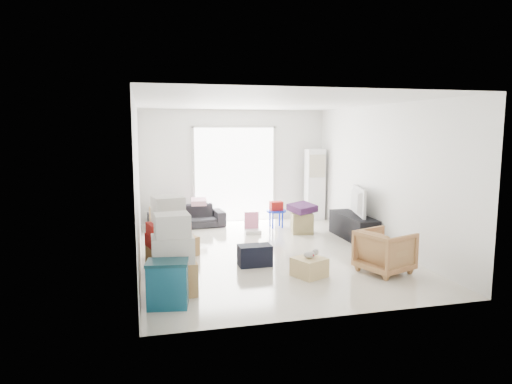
{
  "coord_description": "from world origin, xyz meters",
  "views": [
    {
      "loc": [
        -2.15,
        -7.85,
        2.24
      ],
      "look_at": [
        -0.15,
        0.2,
        1.09
      ],
      "focal_mm": 32.0,
      "sensor_mm": 36.0,
      "label": 1
    }
  ],
  "objects_px": {
    "kids_table": "(276,209)",
    "wood_crate": "(309,267)",
    "tv_console": "(353,227)",
    "armchair": "(385,249)",
    "storage_bins": "(168,284)",
    "sofa": "(187,213)",
    "ottoman": "(302,223)",
    "television": "(354,212)",
    "ac_tower": "(315,185)"
  },
  "relations": [
    {
      "from": "kids_table",
      "to": "wood_crate",
      "type": "relative_size",
      "value": 1.39
    },
    {
      "from": "tv_console",
      "to": "kids_table",
      "type": "xyz_separation_m",
      "value": [
        -1.23,
        1.43,
        0.18
      ]
    },
    {
      "from": "armchair",
      "to": "storage_bins",
      "type": "xyz_separation_m",
      "value": [
        -3.38,
        -0.61,
        -0.07
      ]
    },
    {
      "from": "sofa",
      "to": "armchair",
      "type": "bearing_deg",
      "value": -61.69
    },
    {
      "from": "tv_console",
      "to": "armchair",
      "type": "relative_size",
      "value": 1.99
    },
    {
      "from": "storage_bins",
      "to": "kids_table",
      "type": "height_order",
      "value": "same"
    },
    {
      "from": "tv_console",
      "to": "ottoman",
      "type": "distance_m",
      "value": 1.13
    },
    {
      "from": "tv_console",
      "to": "television",
      "type": "xyz_separation_m",
      "value": [
        0.0,
        0.0,
        0.31
      ]
    },
    {
      "from": "television",
      "to": "sofa",
      "type": "relative_size",
      "value": 0.58
    },
    {
      "from": "ac_tower",
      "to": "kids_table",
      "type": "xyz_separation_m",
      "value": [
        -1.18,
        -0.65,
        -0.45
      ]
    },
    {
      "from": "ac_tower",
      "to": "television",
      "type": "xyz_separation_m",
      "value": [
        0.05,
        -2.08,
        -0.32
      ]
    },
    {
      "from": "tv_console",
      "to": "sofa",
      "type": "relative_size",
      "value": 0.86
    },
    {
      "from": "ac_tower",
      "to": "armchair",
      "type": "xyz_separation_m",
      "value": [
        -0.47,
        -4.25,
        -0.5
      ]
    },
    {
      "from": "television",
      "to": "ottoman",
      "type": "bearing_deg",
      "value": 63.0
    },
    {
      "from": "armchair",
      "to": "sofa",
      "type": "bearing_deg",
      "value": 13.13
    },
    {
      "from": "ottoman",
      "to": "television",
      "type": "bearing_deg",
      "value": -40.68
    },
    {
      "from": "tv_console",
      "to": "storage_bins",
      "type": "xyz_separation_m",
      "value": [
        -3.9,
        -2.78,
        0.05
      ]
    },
    {
      "from": "ottoman",
      "to": "sofa",
      "type": "bearing_deg",
      "value": 153.3
    },
    {
      "from": "tv_console",
      "to": "kids_table",
      "type": "height_order",
      "value": "kids_table"
    },
    {
      "from": "television",
      "to": "armchair",
      "type": "height_order",
      "value": "armchair"
    },
    {
      "from": "sofa",
      "to": "storage_bins",
      "type": "height_order",
      "value": "sofa"
    },
    {
      "from": "kids_table",
      "to": "armchair",
      "type": "bearing_deg",
      "value": -78.79
    },
    {
      "from": "kids_table",
      "to": "wood_crate",
      "type": "distance_m",
      "value": 3.55
    },
    {
      "from": "storage_bins",
      "to": "wood_crate",
      "type": "bearing_deg",
      "value": 18.15
    },
    {
      "from": "ac_tower",
      "to": "ottoman",
      "type": "distance_m",
      "value": 1.7
    },
    {
      "from": "sofa",
      "to": "wood_crate",
      "type": "height_order",
      "value": "sofa"
    },
    {
      "from": "armchair",
      "to": "ottoman",
      "type": "bearing_deg",
      "value": -13.7
    },
    {
      "from": "ac_tower",
      "to": "wood_crate",
      "type": "distance_m",
      "value": 4.54
    },
    {
      "from": "ac_tower",
      "to": "armchair",
      "type": "height_order",
      "value": "ac_tower"
    },
    {
      "from": "ottoman",
      "to": "armchair",
      "type": "bearing_deg",
      "value": -83.38
    },
    {
      "from": "television",
      "to": "ottoman",
      "type": "xyz_separation_m",
      "value": [
        -0.85,
        0.73,
        -0.34
      ]
    },
    {
      "from": "sofa",
      "to": "tv_console",
      "type": "bearing_deg",
      "value": -36.0
    },
    {
      "from": "storage_bins",
      "to": "wood_crate",
      "type": "relative_size",
      "value": 1.39
    },
    {
      "from": "tv_console",
      "to": "sofa",
      "type": "height_order",
      "value": "sofa"
    },
    {
      "from": "kids_table",
      "to": "wood_crate",
      "type": "height_order",
      "value": "kids_table"
    },
    {
      "from": "television",
      "to": "wood_crate",
      "type": "bearing_deg",
      "value": 153.72
    },
    {
      "from": "television",
      "to": "armchair",
      "type": "xyz_separation_m",
      "value": [
        -0.52,
        -2.17,
        -0.19
      ]
    },
    {
      "from": "ottoman",
      "to": "kids_table",
      "type": "height_order",
      "value": "kids_table"
    },
    {
      "from": "sofa",
      "to": "armchair",
      "type": "distance_m",
      "value": 4.91
    },
    {
      "from": "kids_table",
      "to": "tv_console",
      "type": "bearing_deg",
      "value": -49.3
    },
    {
      "from": "television",
      "to": "kids_table",
      "type": "relative_size",
      "value": 1.67
    },
    {
      "from": "ac_tower",
      "to": "wood_crate",
      "type": "bearing_deg",
      "value": -112.11
    },
    {
      "from": "tv_console",
      "to": "sofa",
      "type": "xyz_separation_m",
      "value": [
        -3.22,
        1.93,
        0.09
      ]
    },
    {
      "from": "sofa",
      "to": "armchair",
      "type": "height_order",
      "value": "armchair"
    },
    {
      "from": "tv_console",
      "to": "television",
      "type": "bearing_deg",
      "value": 0.0
    },
    {
      "from": "storage_bins",
      "to": "ottoman",
      "type": "distance_m",
      "value": 4.65
    },
    {
      "from": "television",
      "to": "armchair",
      "type": "relative_size",
      "value": 1.34
    },
    {
      "from": "kids_table",
      "to": "sofa",
      "type": "bearing_deg",
      "value": 166.05
    },
    {
      "from": "storage_bins",
      "to": "ac_tower",
      "type": "bearing_deg",
      "value": 51.6
    },
    {
      "from": "ac_tower",
      "to": "armchair",
      "type": "distance_m",
      "value": 4.3
    }
  ]
}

